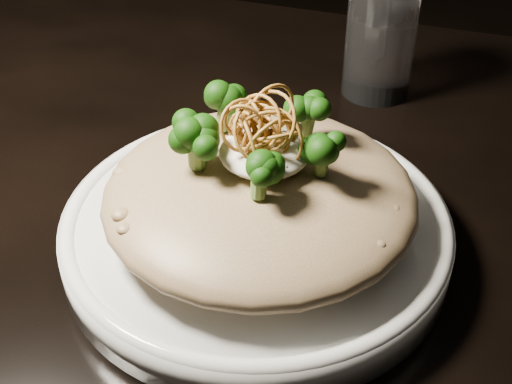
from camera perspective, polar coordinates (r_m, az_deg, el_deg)
table at (r=0.67m, az=0.33°, el=-6.22°), size 1.10×0.80×0.75m
plate at (r=0.56m, az=0.00°, el=-3.22°), size 0.30×0.30×0.03m
risotto at (r=0.53m, az=0.32°, el=-0.25°), size 0.23×0.23×0.05m
broccoli at (r=0.50m, az=0.59°, el=5.18°), size 0.15×0.15×0.05m
cheese at (r=0.51m, az=0.67°, el=3.22°), size 0.07×0.07×0.02m
shallots at (r=0.50m, az=0.52°, el=5.99°), size 0.06×0.06×0.04m
drinking_glass at (r=0.75m, az=9.93°, el=12.09°), size 0.08×0.08×0.12m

